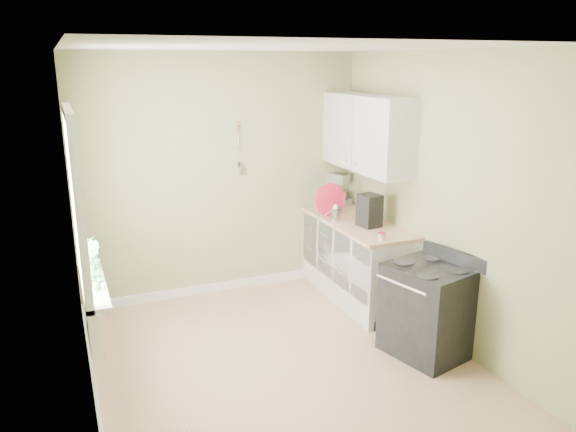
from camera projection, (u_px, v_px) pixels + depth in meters
name	position (u px, v px, depth m)	size (l,w,h in m)	color
floor	(283.00, 363.00, 5.01)	(3.20, 3.60, 0.02)	tan
ceiling	(282.00, 46.00, 4.28)	(3.20, 3.60, 0.02)	white
wall_back	(222.00, 177.00, 6.26)	(3.20, 0.02, 2.70)	tan
wall_left	(76.00, 240.00, 4.05)	(0.02, 3.60, 2.70)	tan
wall_right	(442.00, 199.00, 5.24)	(0.02, 3.60, 2.70)	tan
base_cabinets	(357.00, 261.00, 6.26)	(0.60, 1.60, 0.87)	white
countertop	(357.00, 222.00, 6.14)	(0.64, 1.60, 0.04)	tan
upper_cabinets	(367.00, 133.00, 6.02)	(0.35, 1.40, 0.80)	white
window	(75.00, 203.00, 4.28)	(0.06, 1.14, 1.44)	white
window_sill	(93.00, 284.00, 4.48)	(0.18, 1.14, 0.04)	white
radiator	(94.00, 325.00, 4.52)	(0.12, 0.50, 0.35)	white
wall_utensils	(239.00, 157.00, 6.25)	(0.02, 0.14, 0.58)	tan
stove	(427.00, 310.00, 5.07)	(0.76, 0.81, 0.96)	black
stand_mixer	(336.00, 190.00, 6.79)	(0.32, 0.39, 0.43)	#B2B2B7
kettle	(335.00, 212.00, 6.13)	(0.18, 0.11, 0.18)	silver
coffee_maker	(369.00, 211.00, 5.89)	(0.23, 0.24, 0.34)	black
red_tray	(330.00, 200.00, 6.28)	(0.37, 0.37, 0.02)	red
jar	(382.00, 236.00, 5.45)	(0.07, 0.07, 0.08)	beige
plant_a	(95.00, 273.00, 4.28)	(0.14, 0.10, 0.27)	#2E6A2E
plant_b	(92.00, 259.00, 4.55)	(0.16, 0.13, 0.29)	#2E6A2E
plant_c	(90.00, 252.00, 4.76)	(0.15, 0.15, 0.27)	#2E6A2E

